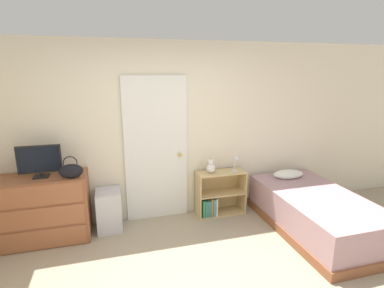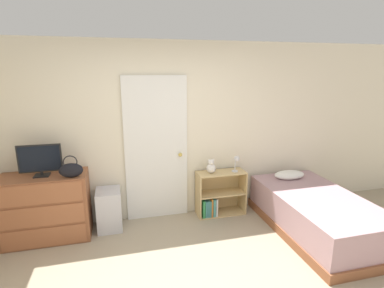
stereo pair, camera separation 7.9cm
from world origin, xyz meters
The scene contains 10 objects.
wall_back centered at (0.00, 1.96, 1.27)m, with size 10.00×0.06×2.55m.
door_closed centered at (-0.07, 1.91, 1.04)m, with size 0.90×0.09×2.08m.
dresser centered at (-1.54, 1.66, 0.43)m, with size 1.06×0.51×0.87m.
tv centered at (-1.54, 1.65, 1.08)m, with size 0.51×0.16×0.40m.
handbag centered at (-1.17, 1.50, 0.96)m, with size 0.28×0.12×0.28m.
storage_bin centered at (-0.77, 1.72, 0.28)m, with size 0.33×0.39×0.56m.
bookshelf centered at (0.81, 1.76, 0.28)m, with size 0.73×0.31×0.67m.
teddy_bear centered at (0.71, 1.76, 0.76)m, with size 0.14×0.14×0.21m.
desk_lamp centered at (1.09, 1.71, 0.84)m, with size 0.11×0.10×0.25m.
bed centered at (1.95, 0.94, 0.26)m, with size 1.08×1.96×0.63m.
Camera 1 is at (-0.68, -2.21, 2.16)m, focal length 28.00 mm.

